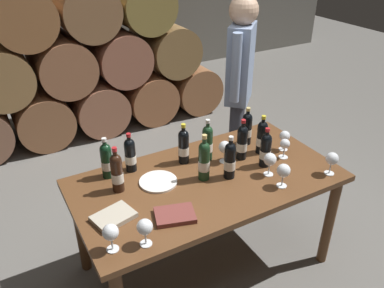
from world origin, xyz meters
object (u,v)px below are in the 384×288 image
Objects in this scene: leather_ledger at (114,217)px; wine_bottle_5 at (107,160)px; wine_bottle_10 at (242,142)px; wine_bottle_2 at (130,154)px; wine_glass_1 at (145,228)px; wine_bottle_6 at (207,142)px; wine_bottle_7 at (247,128)px; wine_bottle_9 at (266,150)px; wine_bottle_3 at (117,172)px; wine_bottle_8 at (184,146)px; dining_table at (207,189)px; wine_glass_0 at (284,171)px; wine_glass_3 at (285,145)px; wine_glass_7 at (285,137)px; serving_plate at (158,182)px; wine_glass_2 at (225,148)px; sommelier_presenting at (239,79)px; wine_glass_5 at (270,160)px; wine_bottle_1 at (262,137)px; wine_bottle_4 at (230,160)px; wine_glass_6 at (332,159)px; wine_glass_4 at (111,233)px; wine_bottle_0 at (204,160)px; tasting_notebook at (175,215)px.

wine_bottle_5 is at bearing 60.94° from leather_ledger.
wine_bottle_2 is at bearing 162.20° from wine_bottle_10.
wine_bottle_6 is at bearing 38.39° from wine_glass_1.
wine_bottle_7 reaches higher than wine_bottle_9.
wine_bottle_8 is at bearing 10.06° from wine_bottle_3.
wine_bottle_3 reaches higher than dining_table.
wine_glass_0 is 1.10× the size of wine_glass_3.
wine_glass_7 is 0.62× the size of serving_plate.
dining_table is 6.23× the size of wine_bottle_2.
wine_bottle_6 is 1.25× the size of serving_plate.
wine_glass_2 reaches higher than serving_plate.
sommelier_presenting is (0.43, 0.66, 0.16)m from wine_bottle_10.
wine_bottle_2 is at bearing 175.03° from wine_bottle_7.
wine_bottle_6 reaches higher than wine_bottle_7.
wine_glass_2 is at bearing -1.08° from leather_ledger.
wine_glass_2 is at bearing 28.70° from dining_table.
wine_bottle_5 is 1.20m from wine_glass_3.
wine_bottle_10 reaches higher than dining_table.
wine_bottle_9 is 0.11m from wine_glass_5.
wine_bottle_1 is 0.28m from wine_glass_5.
wine_glass_0 is (0.23, -0.24, -0.02)m from wine_bottle_4.
wine_glass_6 is at bearing -41.57° from wine_glass_2.
dining_table is 6.07× the size of wine_bottle_5.
sommelier_presenting is at bearing 35.14° from wine_glass_4.
wine_glass_3 reaches higher than serving_plate.
wine_bottle_1 is 0.97× the size of wine_bottle_10.
wine_bottle_4 is 0.78m from wine_bottle_5.
wine_bottle_3 is 0.66m from wine_bottle_6.
wine_bottle_0 is 0.24m from wine_bottle_6.
wine_glass_5 is at bearing 11.50° from wine_glass_1.
wine_bottle_5 is at bearing 175.58° from wine_bottle_7.
wine_glass_4 is (-0.74, -0.31, 0.20)m from dining_table.
wine_bottle_9 is at bearing 66.19° from wine_glass_5.
wine_bottle_7 is 0.43m from wine_glass_5.
wine_glass_0 is at bearing -132.39° from wine_glass_3.
wine_glass_7 is 0.68× the size of tasting_notebook.
wine_glass_7 is (0.18, -0.21, -0.02)m from wine_bottle_7.
wine_glass_7 is at bearing 48.17° from wine_glass_0.
sommelier_presenting reaches higher than serving_plate.
wine_bottle_0 is at bearing 154.51° from wine_glass_6.
wine_bottle_4 is at bearing 153.85° from wine_glass_6.
wine_bottle_8 is 0.40m from wine_bottle_10.
leather_ledger is (-0.86, -0.20, -0.10)m from wine_glass_2.
sommelier_presenting is (1.12, 0.99, 0.27)m from tasting_notebook.
wine_glass_5 is at bearing -152.69° from wine_glass_3.
wine_bottle_7 is at bearing -4.97° from wine_bottle_2.
tasting_notebook is at bearing -168.41° from wine_glass_3.
wine_glass_7 is 0.68× the size of leather_ledger.
wine_glass_4 is at bearing -163.94° from wine_bottle_4.
wine_glass_2 is (-0.13, 0.02, -0.02)m from wine_bottle_10.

